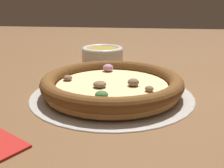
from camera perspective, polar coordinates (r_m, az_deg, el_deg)
The scene contains 4 objects.
ground_plane at distance 0.60m, azimuth 0.00°, elevation -2.36°, with size 3.00×3.00×0.00m, color brown.
pizza_tray at distance 0.60m, azimuth 0.00°, elevation -2.07°, with size 0.37×0.37×0.01m.
pizza at distance 0.59m, azimuth -0.01°, elevation 0.07°, with size 0.32×0.32×0.04m.
bowl_near at distance 0.89m, azimuth -2.08°, elevation 6.46°, with size 0.14×0.14×0.06m.
Camera 1 is at (-0.55, -0.08, 0.21)m, focal length 42.00 mm.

